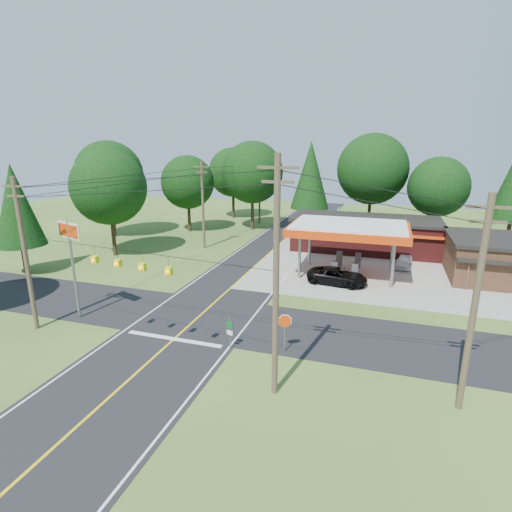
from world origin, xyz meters
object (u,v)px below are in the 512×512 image
(octagonal_stop_sign, at_px, (285,324))
(sedan_car, at_px, (404,262))
(big_stop_sign, at_px, (70,247))
(suv_car, at_px, (337,276))
(gas_canopy, at_px, (349,230))

(octagonal_stop_sign, bearing_deg, sedan_car, 70.14)
(big_stop_sign, bearing_deg, suv_car, 37.69)
(suv_car, distance_m, octagonal_stop_sign, 13.15)
(gas_canopy, height_order, octagonal_stop_sign, gas_canopy)
(big_stop_sign, xyz_separation_m, octagonal_stop_sign, (15.00, -0.27, -3.38))
(gas_canopy, xyz_separation_m, sedan_car, (5.23, 4.00, -3.65))
(suv_car, distance_m, big_stop_sign, 21.33)
(suv_car, relative_size, big_stop_sign, 0.74)
(gas_canopy, relative_size, suv_car, 2.05)
(sedan_car, relative_size, octagonal_stop_sign, 1.48)
(gas_canopy, height_order, sedan_car, gas_canopy)
(sedan_car, height_order, octagonal_stop_sign, octagonal_stop_sign)
(suv_car, bearing_deg, sedan_car, -32.38)
(octagonal_stop_sign, bearing_deg, big_stop_sign, 178.98)
(gas_canopy, distance_m, suv_car, 4.67)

